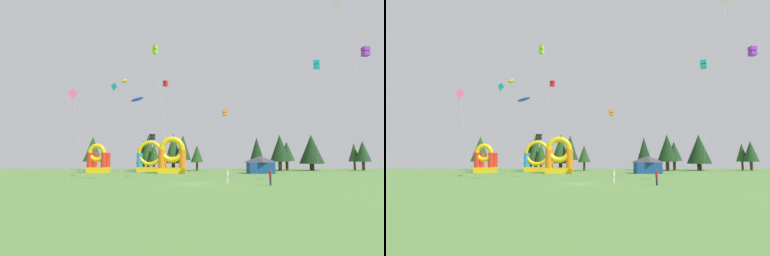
# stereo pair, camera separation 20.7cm
# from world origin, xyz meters

# --- Properties ---
(ground_plane) EXTENTS (120.00, 120.00, 0.00)m
(ground_plane) POSITION_xyz_m (0.00, 0.00, 0.00)
(ground_plane) COLOR #5B8C42
(kite_blue_parafoil) EXTENTS (5.21, 3.49, 11.59)m
(kite_blue_parafoil) POSITION_xyz_m (-7.61, 4.86, 11.10)
(kite_blue_parafoil) COLOR blue
(kite_blue_parafoil) RESTS_ON ground_plane
(kite_yellow_parafoil) EXTENTS (1.92, 5.56, 15.30)m
(kite_yellow_parafoil) POSITION_xyz_m (-10.34, 9.08, 14.68)
(kite_yellow_parafoil) COLOR yellow
(kite_yellow_parafoil) RESTS_ON ground_plane
(kite_cyan_box) EXTENTS (2.55, 4.46, 17.53)m
(kite_cyan_box) POSITION_xyz_m (18.51, 7.70, 16.91)
(kite_cyan_box) COLOR #19B7CC
(kite_cyan_box) RESTS_ON ground_plane
(kite_orange_box) EXTENTS (0.89, 3.97, 11.84)m
(kite_orange_box) POSITION_xyz_m (5.99, 19.05, 11.30)
(kite_orange_box) COLOR orange
(kite_orange_box) RESTS_ON ground_plane
(kite_pink_diamond) EXTENTS (3.98, 4.21, 13.38)m
(kite_pink_diamond) POSITION_xyz_m (-18.28, 9.80, 12.71)
(kite_pink_diamond) COLOR #EA599E
(kite_pink_diamond) RESTS_ON ground_plane
(kite_white_diamond) EXTENTS (1.21, 7.61, 22.99)m
(kite_white_diamond) POSITION_xyz_m (18.30, -0.06, 22.22)
(kite_white_diamond) COLOR white
(kite_white_diamond) RESTS_ON ground_plane
(kite_purple_box) EXTENTS (1.23, 6.33, 16.59)m
(kite_purple_box) POSITION_xyz_m (21.16, -0.61, 16.00)
(kite_purple_box) COLOR purple
(kite_purple_box) RESTS_ON ground_plane
(kite_black_box) EXTENTS (1.44, 1.17, 6.86)m
(kite_black_box) POSITION_xyz_m (-6.31, 11.84, 6.40)
(kite_black_box) COLOR black
(kite_black_box) RESTS_ON ground_plane
(kite_red_box) EXTENTS (4.59, 6.47, 20.08)m
(kite_red_box) POSITION_xyz_m (-5.76, 30.18, 19.44)
(kite_red_box) COLOR red
(kite_red_box) RESTS_ON ground_plane
(kite_teal_diamond) EXTENTS (5.05, 1.22, 15.80)m
(kite_teal_diamond) POSITION_xyz_m (-13.46, 15.31, 15.17)
(kite_teal_diamond) COLOR #0C7F7A
(kite_teal_diamond) RESTS_ON ground_plane
(kite_lime_box) EXTENTS (2.66, 1.62, 17.92)m
(kite_lime_box) POSITION_xyz_m (-4.96, 2.60, 17.28)
(kite_lime_box) COLOR #8CD826
(kite_lime_box) RESTS_ON ground_plane
(person_far_side) EXTENTS (0.33, 0.33, 1.73)m
(person_far_side) POSITION_xyz_m (4.24, 1.03, 1.03)
(person_far_side) COLOR silver
(person_far_side) RESTS_ON ground_plane
(person_left_edge) EXTENTS (0.37, 0.37, 1.77)m
(person_left_edge) POSITION_xyz_m (8.69, -2.28, 1.05)
(person_left_edge) COLOR navy
(person_left_edge) RESTS_ON ground_plane
(inflatable_red_slide) EXTENTS (5.95, 3.53, 7.14)m
(inflatable_red_slide) POSITION_xyz_m (-9.52, 35.23, 2.57)
(inflatable_red_slide) COLOR yellow
(inflatable_red_slide) RESTS_ON ground_plane
(inflatable_orange_dome) EXTENTS (5.60, 5.00, 7.50)m
(inflatable_orange_dome) POSITION_xyz_m (-3.99, 27.52, 2.81)
(inflatable_orange_dome) COLOR yellow
(inflatable_orange_dome) RESTS_ON ground_plane
(inflatable_yellow_castle) EXTENTS (4.06, 4.55, 6.17)m
(inflatable_yellow_castle) POSITION_xyz_m (-19.98, 30.01, 2.22)
(inflatable_yellow_castle) COLOR yellow
(inflatable_yellow_castle) RESTS_ON ground_plane
(festival_tent) EXTENTS (5.05, 4.15, 3.54)m
(festival_tent) POSITION_xyz_m (14.10, 26.98, 1.77)
(festival_tent) COLOR #19478C
(festival_tent) RESTS_ON ground_plane
(tree_row_0) EXTENTS (4.76, 4.76, 8.77)m
(tree_row_0) POSITION_xyz_m (-25.55, 44.03, 5.47)
(tree_row_0) COLOR #4C331E
(tree_row_0) RESTS_ON ground_plane
(tree_row_1) EXTENTS (3.87, 3.87, 7.76)m
(tree_row_1) POSITION_xyz_m (-12.49, 44.95, 4.69)
(tree_row_1) COLOR #4C331E
(tree_row_1) RESTS_ON ground_plane
(tree_row_2) EXTENTS (4.37, 4.37, 9.28)m
(tree_row_2) POSITION_xyz_m (-11.02, 43.17, 5.39)
(tree_row_2) COLOR #4C331E
(tree_row_2) RESTS_ON ground_plane
(tree_row_3) EXTENTS (3.00, 3.00, 6.82)m
(tree_row_3) POSITION_xyz_m (-9.33, 40.99, 4.34)
(tree_row_3) COLOR #4C331E
(tree_row_3) RESTS_ON ground_plane
(tree_row_4) EXTENTS (4.89, 4.89, 9.38)m
(tree_row_4) POSITION_xyz_m (-4.65, 44.25, 5.58)
(tree_row_4) COLOR #4C331E
(tree_row_4) RESTS_ON ground_plane
(tree_row_5) EXTENTS (3.97, 3.97, 9.00)m
(tree_row_5) POSITION_xyz_m (-2.11, 42.30, 5.78)
(tree_row_5) COLOR #4C331E
(tree_row_5) RESTS_ON ground_plane
(tree_row_6) EXTENTS (3.18, 3.18, 6.37)m
(tree_row_6) POSITION_xyz_m (1.44, 41.56, 4.19)
(tree_row_6) COLOR #4C331E
(tree_row_6) RESTS_ON ground_plane
(tree_row_7) EXTENTS (3.45, 3.45, 8.53)m
(tree_row_7) POSITION_xyz_m (17.06, 44.17, 5.55)
(tree_row_7) COLOR #4C331E
(tree_row_7) RESTS_ON ground_plane
(tree_row_8) EXTENTS (4.86, 4.86, 8.98)m
(tree_row_8) POSITION_xyz_m (22.03, 40.48, 5.58)
(tree_row_8) COLOR #4C331E
(tree_row_8) RESTS_ON ground_plane
(tree_row_9) EXTENTS (4.02, 4.02, 7.41)m
(tree_row_9) POSITION_xyz_m (24.63, 43.41, 4.86)
(tree_row_9) COLOR #4C331E
(tree_row_9) RESTS_ON ground_plane
(tree_row_10) EXTENTS (6.13, 6.13, 9.17)m
(tree_row_10) POSITION_xyz_m (30.93, 43.11, 5.41)
(tree_row_10) COLOR #4C331E
(tree_row_10) RESTS_ON ground_plane
(tree_row_11) EXTENTS (2.88, 2.88, 7.03)m
(tree_row_11) POSITION_xyz_m (42.42, 44.04, 4.59)
(tree_row_11) COLOR #4C331E
(tree_row_11) RESTS_ON ground_plane
(tree_row_12) EXTENTS (3.91, 3.91, 7.52)m
(tree_row_12) POSITION_xyz_m (43.74, 42.28, 4.82)
(tree_row_12) COLOR #4C331E
(tree_row_12) RESTS_ON ground_plane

